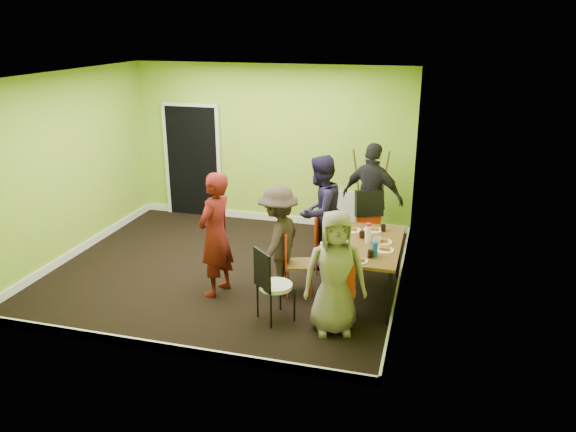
{
  "coord_description": "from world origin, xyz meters",
  "views": [
    {
      "loc": [
        2.86,
        -7.05,
        3.47
      ],
      "look_at": [
        0.93,
        0.0,
        0.92
      ],
      "focal_mm": 35.0,
      "sensor_mm": 36.0,
      "label": 1
    }
  ],
  "objects_px": {
    "thermos": "(368,234)",
    "person_front_end": "(335,273)",
    "chair_left_far": "(324,240)",
    "person_left_far": "(320,212)",
    "chair_bentwood": "(271,282)",
    "orange_bottle": "(360,234)",
    "person_standing": "(215,235)",
    "chair_front_end": "(340,285)",
    "chair_back_end": "(370,210)",
    "person_left_near": "(278,241)",
    "blue_bottle": "(375,249)",
    "chair_left_near": "(293,258)",
    "easel": "(370,194)",
    "dining_table": "(365,247)",
    "person_back_end": "(372,198)"
  },
  "relations": [
    {
      "from": "easel",
      "to": "thermos",
      "type": "xyz_separation_m",
      "value": [
        0.26,
        -2.15,
        0.11
      ]
    },
    {
      "from": "chair_back_end",
      "to": "chair_bentwood",
      "type": "relative_size",
      "value": 1.1
    },
    {
      "from": "person_left_far",
      "to": "person_front_end",
      "type": "xyz_separation_m",
      "value": [
        0.57,
        -1.79,
        -0.1
      ]
    },
    {
      "from": "orange_bottle",
      "to": "person_standing",
      "type": "height_order",
      "value": "person_standing"
    },
    {
      "from": "chair_bentwood",
      "to": "thermos",
      "type": "relative_size",
      "value": 4.05
    },
    {
      "from": "dining_table",
      "to": "chair_left_far",
      "type": "distance_m",
      "value": 0.95
    },
    {
      "from": "chair_bentwood",
      "to": "person_left_near",
      "type": "xyz_separation_m",
      "value": [
        -0.13,
        0.78,
        0.22
      ]
    },
    {
      "from": "person_standing",
      "to": "person_back_end",
      "type": "height_order",
      "value": "person_back_end"
    },
    {
      "from": "person_back_end",
      "to": "thermos",
      "type": "bearing_deg",
      "value": 113.54
    },
    {
      "from": "chair_left_far",
      "to": "blue_bottle",
      "type": "xyz_separation_m",
      "value": [
        0.84,
        -1.02,
        0.36
      ]
    },
    {
      "from": "chair_bentwood",
      "to": "thermos",
      "type": "bearing_deg",
      "value": 86.95
    },
    {
      "from": "chair_bentwood",
      "to": "person_back_end",
      "type": "relative_size",
      "value": 0.54
    },
    {
      "from": "thermos",
      "to": "person_front_end",
      "type": "xyz_separation_m",
      "value": [
        -0.24,
        -1.02,
        -0.12
      ]
    },
    {
      "from": "chair_left_near",
      "to": "person_left_near",
      "type": "xyz_separation_m",
      "value": [
        -0.2,
        -0.01,
        0.24
      ]
    },
    {
      "from": "chair_left_far",
      "to": "chair_left_near",
      "type": "relative_size",
      "value": 0.96
    },
    {
      "from": "person_standing",
      "to": "chair_front_end",
      "type": "bearing_deg",
      "value": 90.73
    },
    {
      "from": "person_standing",
      "to": "person_left_near",
      "type": "xyz_separation_m",
      "value": [
        0.78,
        0.26,
        -0.1
      ]
    },
    {
      "from": "chair_left_far",
      "to": "thermos",
      "type": "distance_m",
      "value": 0.99
    },
    {
      "from": "person_left_near",
      "to": "person_front_end",
      "type": "distance_m",
      "value": 1.21
    },
    {
      "from": "chair_front_end",
      "to": "chair_bentwood",
      "type": "xyz_separation_m",
      "value": [
        -0.81,
        -0.14,
        0.0
      ]
    },
    {
      "from": "person_left_near",
      "to": "chair_front_end",
      "type": "bearing_deg",
      "value": 64.84
    },
    {
      "from": "person_left_near",
      "to": "person_left_far",
      "type": "bearing_deg",
      "value": 169.51
    },
    {
      "from": "blue_bottle",
      "to": "person_standing",
      "type": "distance_m",
      "value": 2.07
    },
    {
      "from": "easel",
      "to": "person_standing",
      "type": "bearing_deg",
      "value": -122.56
    },
    {
      "from": "easel",
      "to": "person_back_end",
      "type": "relative_size",
      "value": 0.88
    },
    {
      "from": "person_standing",
      "to": "person_back_end",
      "type": "distance_m",
      "value": 2.72
    },
    {
      "from": "chair_front_end",
      "to": "person_left_far",
      "type": "relative_size",
      "value": 0.55
    },
    {
      "from": "chair_front_end",
      "to": "person_back_end",
      "type": "xyz_separation_m",
      "value": [
        0.06,
        2.43,
        0.35
      ]
    },
    {
      "from": "blue_bottle",
      "to": "orange_bottle",
      "type": "bearing_deg",
      "value": 114.72
    },
    {
      "from": "blue_bottle",
      "to": "person_left_near",
      "type": "bearing_deg",
      "value": 170.55
    },
    {
      "from": "chair_bentwood",
      "to": "orange_bottle",
      "type": "xyz_separation_m",
      "value": [
        0.89,
        1.14,
        0.27
      ]
    },
    {
      "from": "dining_table",
      "to": "chair_left_near",
      "type": "relative_size",
      "value": 1.68
    },
    {
      "from": "person_left_near",
      "to": "person_standing",
      "type": "bearing_deg",
      "value": -62.77
    },
    {
      "from": "chair_left_near",
      "to": "easel",
      "type": "distance_m",
      "value": 2.47
    },
    {
      "from": "person_left_near",
      "to": "person_front_end",
      "type": "height_order",
      "value": "person_front_end"
    },
    {
      "from": "chair_front_end",
      "to": "person_left_far",
      "type": "height_order",
      "value": "person_left_far"
    },
    {
      "from": "dining_table",
      "to": "person_front_end",
      "type": "bearing_deg",
      "value": -102.47
    },
    {
      "from": "person_left_far",
      "to": "chair_left_far",
      "type": "bearing_deg",
      "value": 55.43
    },
    {
      "from": "dining_table",
      "to": "orange_bottle",
      "type": "height_order",
      "value": "orange_bottle"
    },
    {
      "from": "chair_back_end",
      "to": "person_left_near",
      "type": "relative_size",
      "value": 0.7
    },
    {
      "from": "chair_back_end",
      "to": "person_back_end",
      "type": "height_order",
      "value": "person_back_end"
    },
    {
      "from": "chair_left_far",
      "to": "easel",
      "type": "bearing_deg",
      "value": 163.8
    },
    {
      "from": "chair_left_near",
      "to": "chair_back_end",
      "type": "relative_size",
      "value": 0.86
    },
    {
      "from": "easel",
      "to": "blue_bottle",
      "type": "bearing_deg",
      "value": -81.31
    },
    {
      "from": "thermos",
      "to": "person_standing",
      "type": "bearing_deg",
      "value": -166.17
    },
    {
      "from": "chair_front_end",
      "to": "chair_bentwood",
      "type": "bearing_deg",
      "value": -177.23
    },
    {
      "from": "chair_left_near",
      "to": "person_back_end",
      "type": "xyz_separation_m",
      "value": [
        0.81,
        1.79,
        0.36
      ]
    },
    {
      "from": "chair_left_far",
      "to": "person_left_far",
      "type": "xyz_separation_m",
      "value": [
        -0.1,
        0.17,
        0.36
      ]
    },
    {
      "from": "chair_left_near",
      "to": "person_standing",
      "type": "distance_m",
      "value": 1.07
    },
    {
      "from": "chair_front_end",
      "to": "blue_bottle",
      "type": "height_order",
      "value": "blue_bottle"
    }
  ]
}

